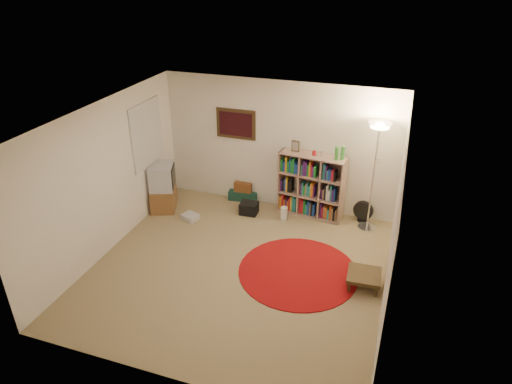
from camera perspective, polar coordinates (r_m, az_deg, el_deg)
room at (r=6.77m, az=-2.72°, el=-0.64°), size 4.54×4.54×2.54m
bookshelf at (r=8.61m, az=6.81°, el=0.73°), size 1.27×0.51×1.48m
floor_lamp at (r=7.90m, az=14.99°, el=6.00°), size 0.44×0.44×2.02m
floor_fan at (r=8.72m, az=13.25°, el=-2.39°), size 0.38×0.23×0.42m
tv_stand at (r=9.03m, az=-11.55°, el=0.56°), size 0.64×0.75×0.92m
dvd_box at (r=8.73m, az=-8.19°, el=-3.08°), size 0.35×0.32×0.10m
suitcase at (r=9.37m, az=-1.51°, el=-0.21°), size 0.62×0.44×0.19m
wicker_basket at (r=9.26m, az=-1.52°, el=0.77°), size 0.37×0.28×0.20m
duffel_bag at (r=8.80m, az=-0.88°, el=-2.02°), size 0.34×0.28×0.23m
paper_towel at (r=8.60m, az=3.51°, el=-2.70°), size 0.16×0.16×0.26m
red_rug at (r=7.34m, az=5.28°, el=-9.87°), size 1.89×1.89×0.02m
side_table at (r=7.12m, az=13.36°, el=-10.14°), size 0.52×0.52×0.23m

